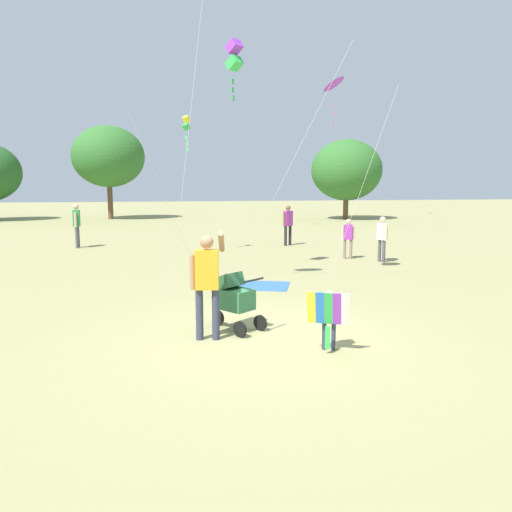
# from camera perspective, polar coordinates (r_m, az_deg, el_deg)

# --- Properties ---
(ground_plane) EXTENTS (120.00, 120.00, 0.00)m
(ground_plane) POSITION_cam_1_polar(r_m,az_deg,el_deg) (8.46, 0.76, -9.36)
(ground_plane) COLOR #938E5B
(treeline_distant) EXTENTS (37.49, 7.76, 6.49)m
(treeline_distant) POSITION_cam_1_polar(r_m,az_deg,el_deg) (35.71, -24.16, 9.63)
(treeline_distant) COLOR brown
(treeline_distant) RESTS_ON ground
(child_with_butterfly_kite) EXTENTS (0.67, 0.48, 0.97)m
(child_with_butterfly_kite) POSITION_cam_1_polar(r_m,az_deg,el_deg) (7.72, 8.45, -6.63)
(child_with_butterfly_kite) COLOR #33384C
(child_with_butterfly_kite) RESTS_ON ground
(person_adult_flyer) EXTENTS (0.62, 0.53, 1.83)m
(person_adult_flyer) POSITION_cam_1_polar(r_m,az_deg,el_deg) (8.12, -5.68, -2.46)
(person_adult_flyer) COLOR #33384C
(person_adult_flyer) RESTS_ON ground
(stroller) EXTENTS (0.92, 1.03, 1.03)m
(stroller) POSITION_cam_1_polar(r_m,az_deg,el_deg) (8.73, -2.63, -4.66)
(stroller) COLOR black
(stroller) RESTS_ON ground
(kite_orange_delta) EXTENTS (1.88, 3.35, 4.94)m
(kite_orange_delta) POSITION_cam_1_polar(r_m,az_deg,el_deg) (18.19, -8.14, 14.75)
(kite_orange_delta) COLOR yellow
(kite_orange_delta) RESTS_ON ground
(kite_green_novelty) EXTENTS (2.58, 2.97, 6.36)m
(kite_green_novelty) POSITION_cam_1_polar(r_m,az_deg,el_deg) (14.17, -2.47, 22.11)
(kite_green_novelty) COLOR purple
(kite_green_novelty) RESTS_ON ground
(kite_blue_high) EXTENTS (1.65, 1.52, 5.27)m
(kite_blue_high) POSITION_cam_1_polar(r_m,az_deg,el_deg) (13.40, 9.02, 18.82)
(kite_blue_high) COLOR purple
(kite_blue_high) RESTS_ON ground
(person_red_shirt) EXTENTS (0.24, 0.56, 1.75)m
(person_red_shirt) POSITION_cam_1_polar(r_m,az_deg,el_deg) (20.84, -20.05, 3.72)
(person_red_shirt) COLOR #4C4C51
(person_red_shirt) RESTS_ON ground
(person_sitting_far) EXTENTS (0.48, 0.37, 1.67)m
(person_sitting_far) POSITION_cam_1_polar(r_m,az_deg,el_deg) (20.37, 3.72, 3.98)
(person_sitting_far) COLOR #232328
(person_sitting_far) RESTS_ON ground
(person_couple_left) EXTENTS (0.26, 0.47, 1.49)m
(person_couple_left) POSITION_cam_1_polar(r_m,az_deg,el_deg) (16.61, 14.40, 2.34)
(person_couple_left) COLOR #4C4C51
(person_couple_left) RESTS_ON ground
(person_kid_running) EXTENTS (0.41, 0.28, 1.36)m
(person_kid_running) POSITION_cam_1_polar(r_m,az_deg,el_deg) (17.03, 10.62, 2.35)
(person_kid_running) COLOR #7F705B
(person_kid_running) RESTS_ON ground
(picnic_blanket) EXTENTS (1.63, 1.51, 0.02)m
(picnic_blanket) POSITION_cam_1_polar(r_m,az_deg,el_deg) (12.46, 0.66, -3.46)
(picnic_blanket) COLOR #3366B2
(picnic_blanket) RESTS_ON ground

